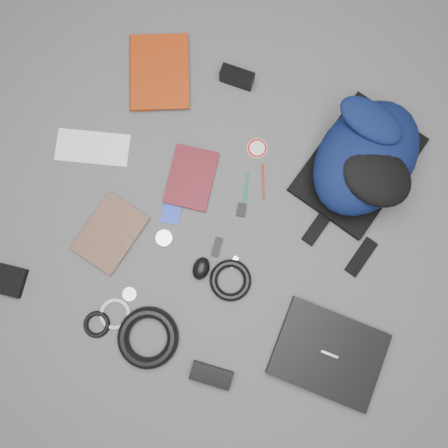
% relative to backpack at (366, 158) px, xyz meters
% --- Properties ---
extents(ground, '(4.00, 4.00, 0.00)m').
position_rel_backpack_xyz_m(ground, '(-0.38, -0.31, -0.09)').
color(ground, '#4F4F51').
rests_on(ground, ground).
extents(backpack, '(0.45, 0.54, 0.19)m').
position_rel_backpack_xyz_m(backpack, '(0.00, 0.00, 0.00)').
color(backpack, black).
rests_on(backpack, ground).
extents(laptop, '(0.35, 0.29, 0.03)m').
position_rel_backpack_xyz_m(laptop, '(0.04, -0.62, -0.08)').
color(laptop, black).
rests_on(laptop, ground).
extents(textbook_red, '(0.27, 0.32, 0.03)m').
position_rel_backpack_xyz_m(textbook_red, '(-0.83, 0.11, -0.08)').
color(textbook_red, maroon).
rests_on(textbook_red, ground).
extents(comic_book, '(0.23, 0.27, 0.02)m').
position_rel_backpack_xyz_m(comic_book, '(-0.81, -0.41, -0.09)').
color(comic_book, '#B3630C').
rests_on(comic_book, ground).
extents(envelope, '(0.26, 0.15, 0.00)m').
position_rel_backpack_xyz_m(envelope, '(-0.88, -0.17, -0.09)').
color(envelope, white).
rests_on(envelope, ground).
extents(dvd_case, '(0.15, 0.21, 0.02)m').
position_rel_backpack_xyz_m(dvd_case, '(-0.52, -0.19, -0.09)').
color(dvd_case, '#440D13').
rests_on(dvd_case, ground).
extents(compact_camera, '(0.12, 0.05, 0.06)m').
position_rel_backpack_xyz_m(compact_camera, '(-0.47, 0.18, -0.06)').
color(compact_camera, black).
rests_on(compact_camera, ground).
extents(sticker_disc, '(0.08, 0.08, 0.00)m').
position_rel_backpack_xyz_m(sticker_disc, '(-0.34, -0.03, -0.09)').
color(sticker_disc, white).
rests_on(sticker_disc, ground).
extents(pen_teal, '(0.03, 0.13, 0.01)m').
position_rel_backpack_xyz_m(pen_teal, '(-0.34, -0.19, -0.09)').
color(pen_teal, '#0C6D62').
rests_on(pen_teal, ground).
extents(pen_red, '(0.04, 0.12, 0.01)m').
position_rel_backpack_xyz_m(pen_red, '(-0.29, -0.14, -0.09)').
color(pen_red, '#902A0B').
rests_on(pen_red, ground).
extents(id_badge, '(0.07, 0.10, 0.00)m').
position_rel_backpack_xyz_m(id_badge, '(-0.56, -0.31, -0.09)').
color(id_badge, '#1935C0').
rests_on(id_badge, ground).
extents(usb_black, '(0.02, 0.06, 0.01)m').
position_rel_backpack_xyz_m(usb_black, '(-0.38, -0.39, -0.09)').
color(usb_black, black).
rests_on(usb_black, ground).
extents(usb_silver, '(0.03, 0.04, 0.01)m').
position_rel_backpack_xyz_m(usb_silver, '(-0.32, -0.42, -0.09)').
color(usb_silver, silver).
rests_on(usb_silver, ground).
extents(key_fob, '(0.03, 0.05, 0.01)m').
position_rel_backpack_xyz_m(key_fob, '(-0.34, -0.25, -0.09)').
color(key_fob, black).
rests_on(key_fob, ground).
extents(mouse, '(0.06, 0.08, 0.04)m').
position_rel_backpack_xyz_m(mouse, '(-0.41, -0.47, -0.08)').
color(mouse, black).
rests_on(mouse, ground).
extents(headphone_left, '(0.06, 0.06, 0.01)m').
position_rel_backpack_xyz_m(headphone_left, '(-0.56, -0.40, -0.09)').
color(headphone_left, silver).
rests_on(headphone_left, ground).
extents(headphone_right, '(0.05, 0.05, 0.01)m').
position_rel_backpack_xyz_m(headphone_right, '(-0.61, -0.61, -0.09)').
color(headphone_right, '#B3B3B5').
rests_on(headphone_right, ground).
extents(cable_coil, '(0.15, 0.15, 0.03)m').
position_rel_backpack_xyz_m(cable_coil, '(-0.31, -0.48, -0.08)').
color(cable_coil, black).
rests_on(cable_coil, ground).
extents(power_brick, '(0.13, 0.06, 0.03)m').
position_rel_backpack_xyz_m(power_brick, '(-0.29, -0.78, -0.08)').
color(power_brick, black).
rests_on(power_brick, ground).
extents(power_cord_coil, '(0.20, 0.20, 0.04)m').
position_rel_backpack_xyz_m(power_cord_coil, '(-0.52, -0.72, -0.08)').
color(power_cord_coil, black).
rests_on(power_cord_coil, ground).
extents(pouch, '(0.10, 0.10, 0.02)m').
position_rel_backpack_xyz_m(pouch, '(-1.00, -0.67, -0.08)').
color(pouch, black).
rests_on(pouch, ground).
extents(earbud_coil, '(0.11, 0.11, 0.02)m').
position_rel_backpack_xyz_m(earbud_coil, '(-0.69, -0.72, -0.09)').
color(earbud_coil, black).
rests_on(earbud_coil, ground).
extents(white_cable_coil, '(0.11, 0.11, 0.01)m').
position_rel_backpack_xyz_m(white_cable_coil, '(-0.64, -0.68, -0.09)').
color(white_cable_coil, silver).
rests_on(white_cable_coil, ground).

